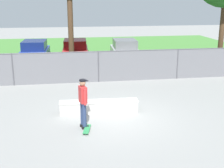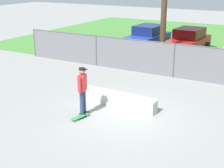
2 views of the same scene
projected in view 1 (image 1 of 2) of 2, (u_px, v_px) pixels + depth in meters
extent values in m
plane|color=gray|center=(115.00, 117.00, 12.34)|extent=(80.00, 80.00, 0.00)
cube|color=#478438|center=(85.00, 52.00, 27.34)|extent=(30.58, 20.00, 0.02)
cube|color=#B7B5AD|center=(99.00, 107.00, 12.79)|extent=(3.22, 0.59, 0.46)
cube|color=silver|center=(99.00, 101.00, 12.72)|extent=(3.26, 0.63, 0.06)
cube|color=black|center=(84.00, 125.00, 11.46)|extent=(0.28, 0.17, 0.10)
cube|color=black|center=(85.00, 127.00, 11.26)|extent=(0.28, 0.17, 0.10)
cylinder|color=navy|center=(82.00, 113.00, 11.31)|extent=(0.15, 0.15, 0.88)
cylinder|color=navy|center=(84.00, 115.00, 11.12)|extent=(0.15, 0.15, 0.88)
cube|color=red|center=(83.00, 95.00, 11.02)|extent=(0.30, 0.42, 0.60)
cylinder|color=red|center=(81.00, 93.00, 11.24)|extent=(0.10, 0.10, 0.58)
cylinder|color=red|center=(85.00, 97.00, 10.80)|extent=(0.10, 0.10, 0.58)
sphere|color=#9E7051|center=(83.00, 83.00, 10.90)|extent=(0.22, 0.22, 0.22)
cylinder|color=black|center=(82.00, 80.00, 10.87)|extent=(0.23, 0.23, 0.06)
cube|color=black|center=(86.00, 81.00, 10.93)|extent=(0.16, 0.22, 0.02)
cube|color=#2D8C4C|center=(87.00, 129.00, 11.05)|extent=(0.36, 0.82, 0.02)
cube|color=#B2B2B7|center=(86.00, 133.00, 10.80)|extent=(0.15, 0.09, 0.02)
cube|color=#B2B2B7|center=(88.00, 126.00, 11.32)|extent=(0.15, 0.09, 0.02)
cylinder|color=silver|center=(84.00, 133.00, 10.81)|extent=(0.04, 0.06, 0.05)
cylinder|color=silver|center=(88.00, 134.00, 10.80)|extent=(0.04, 0.06, 0.05)
cylinder|color=silver|center=(86.00, 127.00, 11.33)|extent=(0.04, 0.06, 0.05)
cylinder|color=silver|center=(90.00, 127.00, 11.33)|extent=(0.04, 0.06, 0.05)
cylinder|color=#4C4C51|center=(13.00, 70.00, 16.60)|extent=(0.07, 0.07, 1.77)
cylinder|color=#4C4C51|center=(98.00, 67.00, 17.31)|extent=(0.07, 0.07, 1.77)
cylinder|color=#4C4C51|center=(177.00, 64.00, 18.01)|extent=(0.07, 0.07, 1.77)
cylinder|color=#4C4C51|center=(98.00, 52.00, 17.08)|extent=(18.58, 0.05, 0.05)
cube|color=slate|center=(98.00, 67.00, 17.31)|extent=(18.58, 0.01, 1.77)
cylinder|color=#47301E|center=(71.00, 30.00, 18.49)|extent=(0.32, 0.32, 5.45)
cylinder|color=#47301E|center=(221.00, 37.00, 19.48)|extent=(0.32, 0.32, 4.49)
cube|color=#233D9E|center=(35.00, 55.00, 22.16)|extent=(2.04, 4.30, 0.70)
cube|color=navy|center=(34.00, 45.00, 22.12)|extent=(1.72, 2.19, 0.64)
cylinder|color=black|center=(46.00, 63.00, 21.09)|extent=(0.26, 0.65, 0.64)
cylinder|color=black|center=(19.00, 63.00, 20.92)|extent=(0.26, 0.65, 0.64)
cylinder|color=black|center=(49.00, 56.00, 23.59)|extent=(0.26, 0.65, 0.64)
cylinder|color=black|center=(25.00, 56.00, 23.41)|extent=(0.26, 0.65, 0.64)
cube|color=#B21E1E|center=(75.00, 53.00, 22.67)|extent=(2.04, 4.30, 0.70)
cube|color=#621010|center=(75.00, 44.00, 22.63)|extent=(1.72, 2.19, 0.64)
cylinder|color=black|center=(88.00, 61.00, 21.60)|extent=(0.26, 0.65, 0.64)
cylinder|color=black|center=(62.00, 62.00, 21.43)|extent=(0.26, 0.65, 0.64)
cylinder|color=black|center=(87.00, 55.00, 24.10)|extent=(0.26, 0.65, 0.64)
cylinder|color=black|center=(64.00, 55.00, 23.92)|extent=(0.26, 0.65, 0.64)
cube|color=#B7BABF|center=(125.00, 53.00, 22.72)|extent=(2.04, 4.30, 0.70)
cube|color=slate|center=(125.00, 44.00, 22.69)|extent=(1.72, 2.19, 0.64)
cylinder|color=black|center=(140.00, 61.00, 21.66)|extent=(0.26, 0.65, 0.64)
cylinder|color=black|center=(115.00, 62.00, 21.48)|extent=(0.26, 0.65, 0.64)
cylinder|color=black|center=(134.00, 55.00, 24.15)|extent=(0.26, 0.65, 0.64)
cylinder|color=black|center=(111.00, 55.00, 23.98)|extent=(0.26, 0.65, 0.64)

